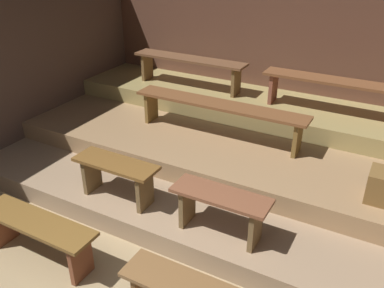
% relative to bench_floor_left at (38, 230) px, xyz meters
% --- Properties ---
extents(ground, '(6.25, 5.40, 0.08)m').
position_rel_bench_floor_left_xyz_m(ground, '(0.86, 1.61, -0.38)').
color(ground, '#9A825D').
extents(wall_back, '(6.25, 0.06, 2.31)m').
position_rel_bench_floor_left_xyz_m(wall_back, '(0.86, 3.94, 0.81)').
color(wall_back, brown).
rests_on(wall_back, ground).
extents(wall_left, '(0.06, 5.40, 2.31)m').
position_rel_bench_floor_left_xyz_m(wall_left, '(-1.90, 1.61, 0.81)').
color(wall_left, brown).
rests_on(wall_left, ground).
extents(platform_lower, '(5.45, 3.31, 0.24)m').
position_rel_bench_floor_left_xyz_m(platform_lower, '(0.86, 2.25, -0.22)').
color(platform_lower, '#997D5F').
rests_on(platform_lower, ground).
extents(platform_middle, '(5.45, 2.44, 0.24)m').
position_rel_bench_floor_left_xyz_m(platform_middle, '(0.86, 2.69, 0.01)').
color(platform_middle, '#9B7751').
rests_on(platform_middle, platform_lower).
extents(platform_upper, '(5.45, 1.14, 0.24)m').
position_rel_bench_floor_left_xyz_m(platform_upper, '(0.86, 3.34, 0.25)').
color(platform_upper, '#A08D53').
rests_on(platform_upper, platform_middle).
extents(bench_floor_left, '(1.27, 0.33, 0.46)m').
position_rel_bench_floor_left_xyz_m(bench_floor_left, '(0.00, 0.00, 0.00)').
color(bench_floor_left, brown).
rests_on(bench_floor_left, ground).
extents(bench_lower_left, '(0.95, 0.33, 0.46)m').
position_rel_bench_floor_left_xyz_m(bench_lower_left, '(0.24, 0.92, 0.22)').
color(bench_lower_left, brown).
rests_on(bench_lower_left, platform_lower).
extents(bench_lower_right, '(0.95, 0.33, 0.46)m').
position_rel_bench_floor_left_xyz_m(bench_lower_right, '(1.47, 0.92, 0.22)').
color(bench_lower_right, brown).
rests_on(bench_lower_right, platform_lower).
extents(bench_middle_center, '(2.32, 0.33, 0.46)m').
position_rel_bench_floor_left_xyz_m(bench_middle_center, '(0.73, 2.42, 0.51)').
color(bench_middle_center, brown).
rests_on(bench_middle_center, platform_middle).
extents(bench_upper_left, '(1.80, 0.33, 0.46)m').
position_rel_bench_floor_left_xyz_m(bench_upper_left, '(-0.21, 3.34, 0.73)').
color(bench_upper_left, brown).
rests_on(bench_upper_left, platform_upper).
extents(bench_upper_right, '(1.80, 0.33, 0.46)m').
position_rel_bench_floor_left_xyz_m(bench_upper_right, '(1.92, 3.34, 0.73)').
color(bench_upper_right, brown).
rests_on(bench_upper_right, platform_upper).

